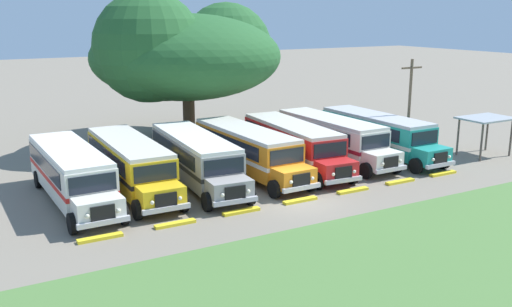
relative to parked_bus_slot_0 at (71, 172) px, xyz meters
The scene contains 19 objects.
ground_plane 12.12m from the parked_bus_slot_0, 29.68° to the right, with size 220.00×220.00×0.00m, color slate.
foreground_grass_strip 17.98m from the parked_bus_slot_0, 54.35° to the right, with size 80.00×10.62×0.01m, color #4C7538.
parked_bus_slot_0 is the anchor object (origin of this frame).
parked_bus_slot_1 3.34m from the parked_bus_slot_0, ahead, with size 2.81×10.85×2.82m.
parked_bus_slot_2 7.02m from the parked_bus_slot_0, ahead, with size 3.28×10.93×2.82m.
parked_bus_slot_3 10.62m from the parked_bus_slot_0, ahead, with size 2.91×10.87×2.82m.
parked_bus_slot_4 13.99m from the parked_bus_slot_0, ahead, with size 3.30×10.93×2.82m.
parked_bus_slot_5 17.41m from the parked_bus_slot_0, ahead, with size 2.82×10.86×2.82m.
parked_bus_slot_6 20.87m from the parked_bus_slot_0, ahead, with size 2.74×10.85×2.82m.
curb_wheelstop_0 6.34m from the parked_bus_slot_0, 91.39° to the right, with size 2.00×0.36×0.15m, color yellow.
curb_wheelstop_1 7.18m from the parked_bus_slot_0, 61.22° to the right, with size 2.00×0.36×0.15m, color yellow.
curb_wheelstop_2 9.37m from the parked_bus_slot_0, 41.69° to the right, with size 2.00×0.36×0.15m, color yellow.
curb_wheelstop_3 12.21m from the parked_bus_slot_0, 30.52° to the right, with size 2.00×0.36×0.15m, color yellow.
curb_wheelstop_4 15.34m from the parked_bus_slot_0, 23.78° to the right, with size 2.00×0.36×0.15m, color yellow.
curb_wheelstop_5 18.61m from the parked_bus_slot_0, 19.38° to the right, with size 2.00×0.36×0.15m, color yellow.
curb_wheelstop_6 21.96m from the parked_bus_slot_0, 16.31° to the right, with size 2.00×0.36×0.15m, color yellow.
broad_shade_tree 16.45m from the parked_bus_slot_0, 45.39° to the left, with size 15.06×15.22×11.32m.
utility_pole 23.14m from the parked_bus_slot_0, ahead, with size 1.80×0.20×6.67m.
waiting_shelter 27.56m from the parked_bus_slot_0, ahead, with size 3.60×2.60×2.72m.
Camera 1 is at (-16.01, -23.98, 9.72)m, focal length 39.78 mm.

